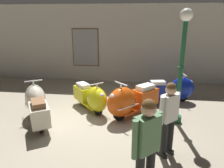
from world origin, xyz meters
The scene contains 9 objects.
ground_plane centered at (0.00, 0.00, 0.00)m, with size 60.00×60.00×0.00m, color gray.
showroom_back_wall centered at (-0.01, 4.16, 1.65)m, with size 18.00×0.24×3.29m.
scooter_0 centered at (-1.52, 0.01, 0.49)m, with size 1.35×1.76×1.08m.
scooter_1 centered at (-0.14, 0.78, 0.44)m, with size 1.39×1.47×0.97m.
scooter_2 centered at (0.98, 0.54, 0.49)m, with size 1.60×1.62×1.08m.
scooter_3 centered at (2.44, 1.88, 0.44)m, with size 1.63×0.72×0.96m.
lamppost centered at (2.28, 0.38, 1.71)m, with size 0.31×0.31×2.95m.
visitor_0 centered at (1.35, -2.25, 0.96)m, with size 0.44×0.42×1.66m.
visitor_1 centered at (1.82, -1.11, 0.91)m, with size 0.41×0.40×1.57m.
Camera 1 is at (1.17, -4.98, 2.73)m, focal length 33.56 mm.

